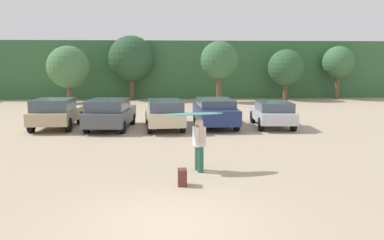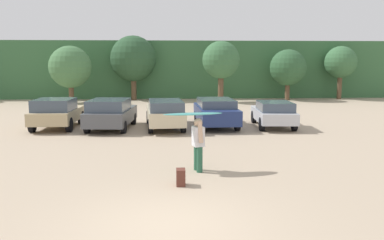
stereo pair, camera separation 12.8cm
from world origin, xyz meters
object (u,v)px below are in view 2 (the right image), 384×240
at_px(parked_car_navy, 216,111).
at_px(surfboard_teal, 193,114).
at_px(parked_car_silver, 273,113).
at_px(parked_car_tan, 57,112).
at_px(person_adult, 198,142).
at_px(parked_car_dark_gray, 111,113).
at_px(backpack_dropped, 181,177).
at_px(parked_car_champagne, 165,113).

distance_m(parked_car_navy, surfboard_teal, 8.68).
bearing_deg(surfboard_teal, parked_car_silver, -129.24).
xyz_separation_m(parked_car_tan, parked_car_navy, (8.00, 0.13, -0.02)).
distance_m(parked_car_tan, surfboard_teal, 10.50).
xyz_separation_m(parked_car_tan, person_adult, (6.46, -8.45, 0.11)).
bearing_deg(parked_car_dark_gray, surfboard_teal, -151.00).
height_order(person_adult, surfboard_teal, surfboard_teal).
xyz_separation_m(parked_car_dark_gray, parked_car_silver, (8.19, 0.15, -0.07)).
bearing_deg(parked_car_navy, parked_car_dark_gray, 93.72).
bearing_deg(person_adult, parked_car_tan, -66.11).
xyz_separation_m(parked_car_navy, parked_car_silver, (2.92, -0.35, -0.06)).
height_order(surfboard_teal, backpack_dropped, surfboard_teal).
relative_size(parked_car_dark_gray, parked_car_champagne, 0.89).
relative_size(parked_car_dark_gray, surfboard_teal, 2.27).
bearing_deg(backpack_dropped, parked_car_silver, 62.46).
distance_m(parked_car_navy, backpack_dropped, 10.24).
bearing_deg(backpack_dropped, surfboard_teal, 74.50).
bearing_deg(parked_car_navy, surfboard_teal, 167.01).
distance_m(parked_car_champagne, surfboard_teal, 8.14).
height_order(parked_car_dark_gray, surfboard_teal, surfboard_teal).
bearing_deg(person_adult, parked_car_navy, -113.70).
distance_m(parked_car_dark_gray, person_adult, 8.90).
bearing_deg(backpack_dropped, parked_car_navy, 78.06).
relative_size(parked_car_navy, parked_car_silver, 1.10).
bearing_deg(parked_car_tan, parked_car_silver, -90.93).
xyz_separation_m(parked_car_champagne, surfboard_teal, (0.92, -8.03, 0.96)).
bearing_deg(person_adult, backpack_dropped, 54.56).
height_order(parked_car_dark_gray, backpack_dropped, parked_car_dark_gray).
relative_size(parked_car_silver, backpack_dropped, 9.17).
xyz_separation_m(parked_car_navy, person_adult, (-1.54, -8.57, 0.14)).
distance_m(parked_car_dark_gray, parked_car_champagne, 2.67).
distance_m(parked_car_champagne, person_adult, 8.21).
height_order(parked_car_champagne, parked_car_silver, parked_car_champagne).
distance_m(parked_car_silver, backpack_dropped, 10.90).
distance_m(parked_car_champagne, parked_car_navy, 2.64).
bearing_deg(surfboard_teal, parked_car_tan, -62.53).
xyz_separation_m(parked_car_tan, backpack_dropped, (5.88, -9.87, -0.58)).
height_order(parked_car_champagne, person_adult, person_adult).
height_order(parked_car_silver, surfboard_teal, surfboard_teal).
bearing_deg(parked_car_champagne, parked_car_dark_gray, 87.17).
bearing_deg(parked_car_tan, parked_car_champagne, -93.02).
bearing_deg(surfboard_teal, parked_car_dark_gray, -75.41).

